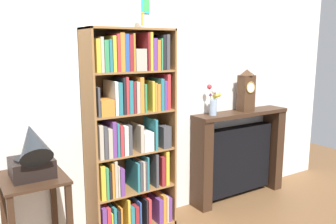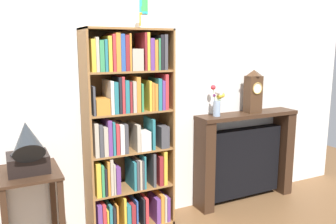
# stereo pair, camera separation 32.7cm
# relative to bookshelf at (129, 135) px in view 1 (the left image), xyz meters

# --- Properties ---
(wall_back) EXTENTS (5.15, 0.08, 2.65)m
(wall_back) POSITION_rel_bookshelf_xyz_m (0.27, 0.22, 0.40)
(wall_back) COLOR silver
(wall_back) RESTS_ON ground
(bookshelf) EXTENTS (0.77, 0.33, 1.85)m
(bookshelf) POSITION_rel_bookshelf_xyz_m (0.00, 0.00, 0.00)
(bookshelf) COLOR olive
(bookshelf) RESTS_ON ground
(cup_stack) EXTENTS (0.07, 0.07, 0.29)m
(cup_stack) POSITION_rel_bookshelf_xyz_m (0.16, -0.03, 1.07)
(cup_stack) COLOR white
(cup_stack) RESTS_ON bookshelf
(side_table_left) EXTENTS (0.45, 0.52, 0.75)m
(side_table_left) POSITION_rel_bookshelf_xyz_m (-0.85, -0.09, -0.38)
(side_table_left) COLOR #382316
(side_table_left) RESTS_ON ground
(gramophone) EXTENTS (0.30, 0.43, 0.48)m
(gramophone) POSITION_rel_bookshelf_xyz_m (-0.85, -0.15, 0.01)
(gramophone) COLOR black
(gramophone) RESTS_ON side_table_left
(fireplace_mantel) EXTENTS (1.20, 0.26, 1.00)m
(fireplace_mantel) POSITION_rel_bookshelf_xyz_m (1.39, 0.07, -0.44)
(fireplace_mantel) COLOR #382316
(fireplace_mantel) RESTS_ON ground
(mantel_clock) EXTENTS (0.16, 0.13, 0.46)m
(mantel_clock) POSITION_rel_bookshelf_xyz_m (1.45, 0.04, 0.30)
(mantel_clock) COLOR #472D1C
(mantel_clock) RESTS_ON fireplace_mantel
(flower_vase) EXTENTS (0.12, 0.11, 0.32)m
(flower_vase) POSITION_rel_bookshelf_xyz_m (0.99, 0.04, 0.22)
(flower_vase) COLOR #99B2D1
(flower_vase) RESTS_ON fireplace_mantel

